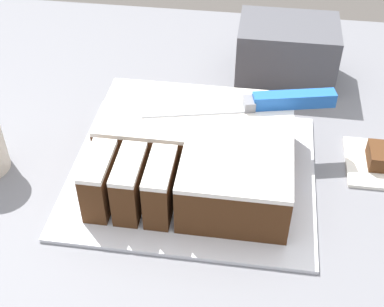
{
  "coord_description": "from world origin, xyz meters",
  "views": [
    {
      "loc": [
        0.04,
        -0.59,
        1.47
      ],
      "look_at": [
        -0.04,
        -0.0,
        0.95
      ],
      "focal_mm": 50.0,
      "sensor_mm": 36.0,
      "label": 1
    }
  ],
  "objects_px": {
    "cake_board": "(192,175)",
    "storage_box": "(286,52)",
    "knife": "(275,102)",
    "cake": "(195,152)"
  },
  "relations": [
    {
      "from": "cake_board",
      "to": "storage_box",
      "type": "xyz_separation_m",
      "value": [
        0.13,
        0.3,
        0.05
      ]
    },
    {
      "from": "cake_board",
      "to": "storage_box",
      "type": "distance_m",
      "value": 0.33
    },
    {
      "from": "cake_board",
      "to": "knife",
      "type": "xyz_separation_m",
      "value": [
        0.11,
        0.08,
        0.09
      ]
    },
    {
      "from": "storage_box",
      "to": "knife",
      "type": "bearing_deg",
      "value": -95.04
    },
    {
      "from": "cake_board",
      "to": "storage_box",
      "type": "height_order",
      "value": "storage_box"
    },
    {
      "from": "knife",
      "to": "cake_board",
      "type": "bearing_deg",
      "value": 21.11
    },
    {
      "from": "storage_box",
      "to": "cake",
      "type": "bearing_deg",
      "value": -113.78
    },
    {
      "from": "cake",
      "to": "storage_box",
      "type": "height_order",
      "value": "storage_box"
    },
    {
      "from": "cake",
      "to": "cake_board",
      "type": "bearing_deg",
      "value": -140.33
    },
    {
      "from": "cake_board",
      "to": "cake",
      "type": "height_order",
      "value": "cake"
    }
  ]
}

